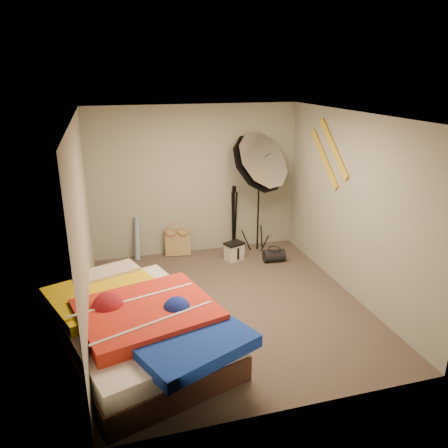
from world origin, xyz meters
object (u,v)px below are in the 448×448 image
object	(u,v)px
wrapping_roll	(137,239)
duffel_bag	(274,256)
camera_tripod	(234,214)
tote_bag	(178,243)
photo_umbrella	(258,164)
camera_case	(234,252)
bed	(138,327)

from	to	relation	value
wrapping_roll	duffel_bag	xyz separation A→B (m)	(2.16, -0.73, -0.25)
duffel_bag	camera_tripod	bearing A→B (deg)	129.55
tote_bag	photo_umbrella	size ratio (longest dim) A/B	0.20
tote_bag	camera_tripod	size ratio (longest dim) A/B	0.38
tote_bag	camera_case	distance (m)	0.99
bed	camera_tripod	bearing A→B (deg)	53.94
bed	camera_tripod	xyz separation A→B (m)	(1.89, 2.59, 0.34)
tote_bag	camera_case	xyz separation A→B (m)	(0.86, -0.48, -0.07)
tote_bag	photo_umbrella	xyz separation A→B (m)	(1.29, -0.34, 1.36)
bed	camera_tripod	size ratio (longest dim) A/B	2.26
tote_bag	photo_umbrella	bearing A→B (deg)	-5.91
photo_umbrella	tote_bag	bearing A→B (deg)	165.29
bed	tote_bag	bearing A→B (deg)	71.12
camera_tripod	photo_umbrella	bearing A→B (deg)	-45.68
tote_bag	wrapping_roll	world-z (taller)	wrapping_roll
bed	camera_tripod	world-z (taller)	camera_tripod
duffel_bag	tote_bag	bearing A→B (deg)	158.37
camera_case	tote_bag	bearing A→B (deg)	128.26
wrapping_roll	bed	bearing A→B (deg)	-94.79
camera_case	bed	size ratio (longest dim) A/B	0.11
wrapping_roll	camera_tripod	xyz separation A→B (m)	(1.67, -0.03, 0.30)
photo_umbrella	camera_tripod	xyz separation A→B (m)	(-0.30, 0.31, -0.92)
wrapping_roll	camera_tripod	bearing A→B (deg)	-1.02
duffel_bag	photo_umbrella	distance (m)	1.53
camera_tripod	bed	bearing A→B (deg)	-126.06
tote_bag	camera_tripod	world-z (taller)	camera_tripod
duffel_bag	camera_case	bearing A→B (deg)	162.74
wrapping_roll	duffel_bag	world-z (taller)	wrapping_roll
camera_case	duffel_bag	distance (m)	0.66
camera_tripod	camera_case	bearing A→B (deg)	-105.80
wrapping_roll	camera_case	bearing A→B (deg)	-17.32
tote_bag	duffel_bag	size ratio (longest dim) A/B	1.25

